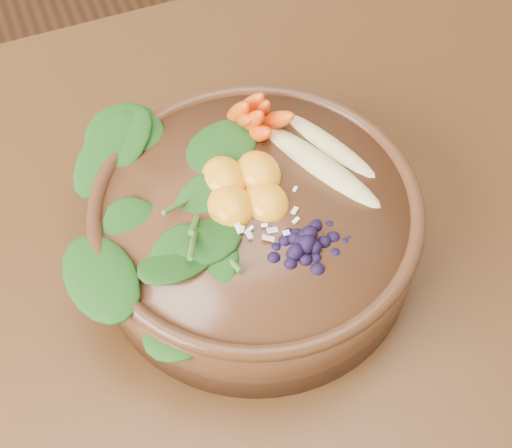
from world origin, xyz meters
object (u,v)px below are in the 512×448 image
(banana_halves, at_px, (325,144))
(blueberry_pile, at_px, (306,233))
(stoneware_bowl, at_px, (256,230))
(carrot_cluster, at_px, (245,94))
(mandarin_cluster, at_px, (244,179))
(kale_heap, at_px, (170,172))
(dining_table, at_px, (233,325))

(banana_halves, xyz_separation_m, blueberry_pile, (-0.06, -0.09, 0.01))
(stoneware_bowl, bearing_deg, carrot_cluster, 74.09)
(banana_halves, height_order, mandarin_cluster, mandarin_cluster)
(banana_halves, bearing_deg, blueberry_pile, -141.51)
(banana_halves, distance_m, blueberry_pile, 0.11)
(blueberry_pile, bearing_deg, kale_heap, 129.58)
(dining_table, relative_size, kale_heap, 7.69)
(carrot_cluster, xyz_separation_m, blueberry_pile, (-0.00, -0.16, -0.02))
(banana_halves, bearing_deg, kale_heap, 156.45)
(banana_halves, distance_m, mandarin_cluster, 0.09)
(kale_heap, distance_m, carrot_cluster, 0.11)
(mandarin_cluster, bearing_deg, banana_halves, 8.03)
(banana_halves, relative_size, blueberry_pile, 1.25)
(dining_table, height_order, kale_heap, kale_heap)
(stoneware_bowl, bearing_deg, banana_halves, 20.52)
(stoneware_bowl, height_order, blueberry_pile, blueberry_pile)
(kale_heap, distance_m, banana_halves, 0.15)
(carrot_cluster, bearing_deg, stoneware_bowl, -123.69)
(stoneware_bowl, distance_m, kale_heap, 0.11)
(mandarin_cluster, bearing_deg, kale_heap, 156.00)
(dining_table, xyz_separation_m, stoneware_bowl, (0.04, 0.02, 0.14))
(kale_heap, bearing_deg, dining_table, -67.63)
(kale_heap, relative_size, blueberry_pile, 1.42)
(carrot_cluster, height_order, mandarin_cluster, carrot_cluster)
(carrot_cluster, bearing_deg, mandarin_cluster, -129.81)
(stoneware_bowl, distance_m, blueberry_pile, 0.09)
(stoneware_bowl, bearing_deg, kale_heap, 144.65)
(kale_heap, bearing_deg, blueberry_pile, -50.42)
(stoneware_bowl, relative_size, banana_halves, 1.73)
(banana_halves, height_order, blueberry_pile, blueberry_pile)
(stoneware_bowl, height_order, kale_heap, kale_heap)
(kale_heap, xyz_separation_m, mandarin_cluster, (0.06, -0.03, -0.01))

